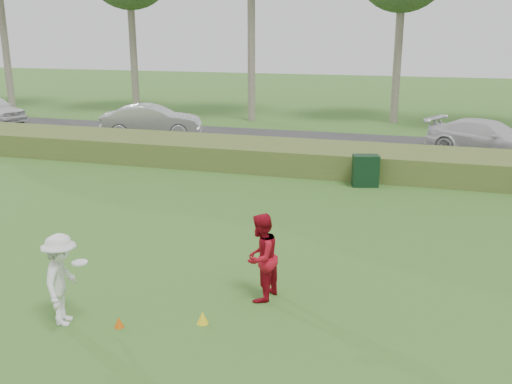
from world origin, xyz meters
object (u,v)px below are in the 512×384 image
(player_white, at_px, (62,280))
(car_mid, at_px, (152,121))
(cone_orange, at_px, (119,322))
(utility_cabinet, at_px, (365,171))
(player_red, at_px, (261,257))
(car_right, at_px, (488,138))
(cone_yellow, at_px, (203,318))

(player_white, xyz_separation_m, car_mid, (-6.83, 17.02, 0.00))
(cone_orange, distance_m, utility_cabinet, 11.33)
(cone_orange, bearing_deg, player_white, -172.48)
(cone_orange, relative_size, utility_cabinet, 0.18)
(cone_orange, bearing_deg, player_red, 40.62)
(utility_cabinet, xyz_separation_m, car_mid, (-10.92, 5.99, 0.31))
(player_red, relative_size, car_right, 0.35)
(player_red, height_order, cone_orange, player_red)
(player_white, xyz_separation_m, cone_orange, (1.00, 0.13, -0.74))
(player_white, height_order, car_mid, player_white)
(player_red, xyz_separation_m, cone_yellow, (-0.72, -1.24, -0.75))
(cone_yellow, relative_size, car_right, 0.05)
(player_red, distance_m, cone_yellow, 1.62)
(utility_cabinet, distance_m, car_mid, 12.46)
(player_white, xyz_separation_m, utility_cabinet, (4.09, 11.03, -0.31))
(car_right, bearing_deg, player_white, 178.70)
(utility_cabinet, xyz_separation_m, car_right, (4.33, 6.06, 0.26))
(player_white, height_order, cone_orange, player_white)
(player_red, distance_m, car_right, 16.07)
(cone_yellow, height_order, utility_cabinet, utility_cabinet)
(player_red, xyz_separation_m, cone_orange, (-2.09, -1.79, -0.77))
(player_red, height_order, utility_cabinet, player_red)
(player_white, relative_size, player_red, 0.97)
(player_white, relative_size, car_right, 0.33)
(player_red, xyz_separation_m, car_mid, (-9.92, 15.09, -0.03))
(player_white, height_order, utility_cabinet, player_white)
(player_white, bearing_deg, utility_cabinet, -38.39)
(player_red, xyz_separation_m, utility_cabinet, (1.00, 9.10, -0.34))
(player_red, bearing_deg, car_mid, -134.95)
(player_white, relative_size, cone_yellow, 7.28)
(cone_yellow, xyz_separation_m, car_right, (6.05, 16.40, 0.67))
(player_red, bearing_deg, cone_yellow, -18.36)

